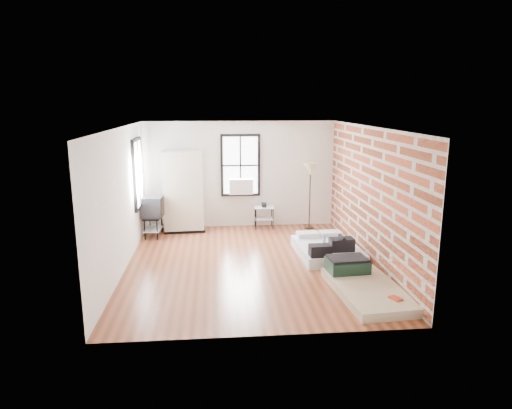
{
  "coord_description": "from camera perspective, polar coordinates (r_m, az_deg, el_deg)",
  "views": [
    {
      "loc": [
        -0.66,
        -8.93,
        3.28
      ],
      "look_at": [
        0.17,
        0.3,
        1.19
      ],
      "focal_mm": 32.0,
      "sensor_mm": 36.0,
      "label": 1
    }
  ],
  "objects": [
    {
      "name": "mattress_bare",
      "position": [
        8.42,
        13.22,
        -9.62
      ],
      "size": [
        1.23,
        2.1,
        0.44
      ],
      "rotation": [
        0.0,
        0.0,
        0.08
      ],
      "color": "tan",
      "rests_on": "ground"
    },
    {
      "name": "room_shell",
      "position": [
        9.47,
        0.32,
        3.32
      ],
      "size": [
        5.02,
        6.02,
        2.8
      ],
      "color": "silver",
      "rests_on": "ground"
    },
    {
      "name": "floor_lamp",
      "position": [
        11.9,
        6.83,
        4.04
      ],
      "size": [
        0.38,
        0.38,
        1.75
      ],
      "color": "black",
      "rests_on": "ground"
    },
    {
      "name": "ground",
      "position": [
        9.54,
        -0.88,
        -7.41
      ],
      "size": [
        6.0,
        6.0,
        0.0
      ],
      "primitive_type": "plane",
      "color": "#5F2E19",
      "rests_on": "ground"
    },
    {
      "name": "tv_stand",
      "position": [
        11.51,
        -12.78,
        -0.42
      ],
      "size": [
        0.55,
        0.75,
        1.02
      ],
      "rotation": [
        0.0,
        0.0,
        -0.07
      ],
      "color": "black",
      "rests_on": "ground"
    },
    {
      "name": "mattress_main",
      "position": [
        10.12,
        8.91,
        -5.47
      ],
      "size": [
        1.35,
        1.78,
        0.55
      ],
      "rotation": [
        0.0,
        0.0,
        0.05
      ],
      "color": "silver",
      "rests_on": "ground"
    },
    {
      "name": "wardrobe",
      "position": [
        11.83,
        -9.09,
        1.6
      ],
      "size": [
        1.09,
        0.67,
        2.07
      ],
      "rotation": [
        0.0,
        0.0,
        0.07
      ],
      "color": "black",
      "rests_on": "ground"
    },
    {
      "name": "side_table",
      "position": [
        12.06,
        1.0,
        -0.83
      ],
      "size": [
        0.52,
        0.42,
        0.68
      ],
      "rotation": [
        0.0,
        0.0,
        -0.02
      ],
      "color": "black",
      "rests_on": "ground"
    }
  ]
}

